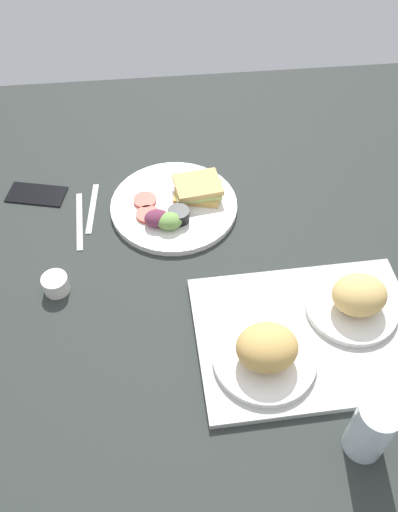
{
  "coord_description": "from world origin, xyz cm",
  "views": [
    {
      "loc": [
        9.88,
        78.29,
        94.63
      ],
      "look_at": [
        2.0,
        3.0,
        4.0
      ],
      "focal_mm": 37.96,
      "sensor_mm": 36.0,
      "label": 1
    }
  ],
  "objects_px": {
    "bread_plate_far": "(266,351)",
    "espresso_cup": "(56,284)",
    "fork": "(92,208)",
    "serving_tray": "(308,335)",
    "knife": "(79,221)",
    "plate_with_salad": "(177,205)",
    "cell_phone": "(36,194)",
    "drinking_glass": "(371,429)",
    "bread_plate_near": "(356,299)"
  },
  "relations": [
    {
      "from": "serving_tray",
      "to": "drinking_glass",
      "type": "xyz_separation_m",
      "value": [
        -0.04,
        0.23,
        0.06
      ]
    },
    {
      "from": "serving_tray",
      "to": "bread_plate_far",
      "type": "height_order",
      "value": "bread_plate_far"
    },
    {
      "from": "plate_with_salad",
      "to": "knife",
      "type": "height_order",
      "value": "plate_with_salad"
    },
    {
      "from": "espresso_cup",
      "to": "cell_phone",
      "type": "height_order",
      "value": "espresso_cup"
    },
    {
      "from": "serving_tray",
      "to": "plate_with_salad",
      "type": "xyz_separation_m",
      "value": [
        0.24,
        -0.39,
        0.01
      ]
    },
    {
      "from": "knife",
      "to": "cell_phone",
      "type": "relative_size",
      "value": 1.32
    },
    {
      "from": "plate_with_salad",
      "to": "cell_phone",
      "type": "distance_m",
      "value": 0.36
    },
    {
      "from": "bread_plate_near",
      "to": "bread_plate_far",
      "type": "bearing_deg",
      "value": 26.21
    },
    {
      "from": "serving_tray",
      "to": "bread_plate_far",
      "type": "xyz_separation_m",
      "value": [
        0.1,
        0.05,
        0.04
      ]
    },
    {
      "from": "bread_plate_near",
      "to": "fork",
      "type": "xyz_separation_m",
      "value": [
        0.55,
        -0.37,
        -0.05
      ]
    },
    {
      "from": "bread_plate_near",
      "to": "cell_phone",
      "type": "xyz_separation_m",
      "value": [
        0.69,
        -0.43,
        -0.05
      ]
    },
    {
      "from": "bread_plate_far",
      "to": "fork",
      "type": "bearing_deg",
      "value": -53.85
    },
    {
      "from": "serving_tray",
      "to": "bread_plate_near",
      "type": "distance_m",
      "value": 0.12
    },
    {
      "from": "bread_plate_far",
      "to": "knife",
      "type": "relative_size",
      "value": 1.06
    },
    {
      "from": "bread_plate_near",
      "to": "serving_tray",
      "type": "bearing_deg",
      "value": 24.56
    },
    {
      "from": "knife",
      "to": "cell_phone",
      "type": "height_order",
      "value": "cell_phone"
    },
    {
      "from": "drinking_glass",
      "to": "knife",
      "type": "distance_m",
      "value": 0.79
    },
    {
      "from": "knife",
      "to": "cell_phone",
      "type": "distance_m",
      "value": 0.15
    },
    {
      "from": "knife",
      "to": "drinking_glass",
      "type": "bearing_deg",
      "value": 37.97
    },
    {
      "from": "drinking_glass",
      "to": "espresso_cup",
      "type": "bearing_deg",
      "value": -35.68
    },
    {
      "from": "cell_phone",
      "to": "plate_with_salad",
      "type": "bearing_deg",
      "value": 179.71
    },
    {
      "from": "bread_plate_far",
      "to": "drinking_glass",
      "type": "bearing_deg",
      "value": 129.89
    },
    {
      "from": "espresso_cup",
      "to": "bread_plate_far",
      "type": "bearing_deg",
      "value": 151.18
    },
    {
      "from": "drinking_glass",
      "to": "fork",
      "type": "bearing_deg",
      "value": -52.8
    },
    {
      "from": "serving_tray",
      "to": "fork",
      "type": "xyz_separation_m",
      "value": [
        0.44,
        -0.41,
        -0.01
      ]
    },
    {
      "from": "drinking_glass",
      "to": "fork",
      "type": "height_order",
      "value": "drinking_glass"
    },
    {
      "from": "bread_plate_far",
      "to": "espresso_cup",
      "type": "bearing_deg",
      "value": -28.82
    },
    {
      "from": "plate_with_salad",
      "to": "espresso_cup",
      "type": "distance_m",
      "value": 0.35
    },
    {
      "from": "bread_plate_near",
      "to": "fork",
      "type": "distance_m",
      "value": 0.66
    },
    {
      "from": "bread_plate_far",
      "to": "knife",
      "type": "bearing_deg",
      "value": -49.01
    },
    {
      "from": "drinking_glass",
      "to": "serving_tray",
      "type": "bearing_deg",
      "value": -78.89
    },
    {
      "from": "bread_plate_far",
      "to": "espresso_cup",
      "type": "relative_size",
      "value": 3.59
    },
    {
      "from": "bread_plate_far",
      "to": "plate_with_salad",
      "type": "height_order",
      "value": "bread_plate_far"
    },
    {
      "from": "knife",
      "to": "cell_phone",
      "type": "xyz_separation_m",
      "value": [
        0.11,
        -0.1,
        0.0
      ]
    },
    {
      "from": "fork",
      "to": "cell_phone",
      "type": "xyz_separation_m",
      "value": [
        0.14,
        -0.06,
        0.0
      ]
    },
    {
      "from": "fork",
      "to": "cell_phone",
      "type": "relative_size",
      "value": 1.18
    },
    {
      "from": "bread_plate_far",
      "to": "drinking_glass",
      "type": "relative_size",
      "value": 1.45
    },
    {
      "from": "bread_plate_far",
      "to": "cell_phone",
      "type": "height_order",
      "value": "bread_plate_far"
    },
    {
      "from": "drinking_glass",
      "to": "espresso_cup",
      "type": "distance_m",
      "value": 0.69
    },
    {
      "from": "knife",
      "to": "fork",
      "type": "bearing_deg",
      "value": 140.42
    },
    {
      "from": "serving_tray",
      "to": "cell_phone",
      "type": "height_order",
      "value": "serving_tray"
    },
    {
      "from": "bread_plate_near",
      "to": "cell_phone",
      "type": "bearing_deg",
      "value": -32.12
    },
    {
      "from": "drinking_glass",
      "to": "cell_phone",
      "type": "distance_m",
      "value": 0.94
    },
    {
      "from": "fork",
      "to": "cell_phone",
      "type": "distance_m",
      "value": 0.15
    },
    {
      "from": "knife",
      "to": "espresso_cup",
      "type": "bearing_deg",
      "value": -13.96
    },
    {
      "from": "drinking_glass",
      "to": "fork",
      "type": "distance_m",
      "value": 0.81
    },
    {
      "from": "serving_tray",
      "to": "bread_plate_far",
      "type": "distance_m",
      "value": 0.12
    },
    {
      "from": "serving_tray",
      "to": "espresso_cup",
      "type": "distance_m",
      "value": 0.54
    },
    {
      "from": "serving_tray",
      "to": "knife",
      "type": "height_order",
      "value": "serving_tray"
    },
    {
      "from": "plate_with_salad",
      "to": "cell_phone",
      "type": "xyz_separation_m",
      "value": [
        0.35,
        -0.09,
        -0.01
      ]
    }
  ]
}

